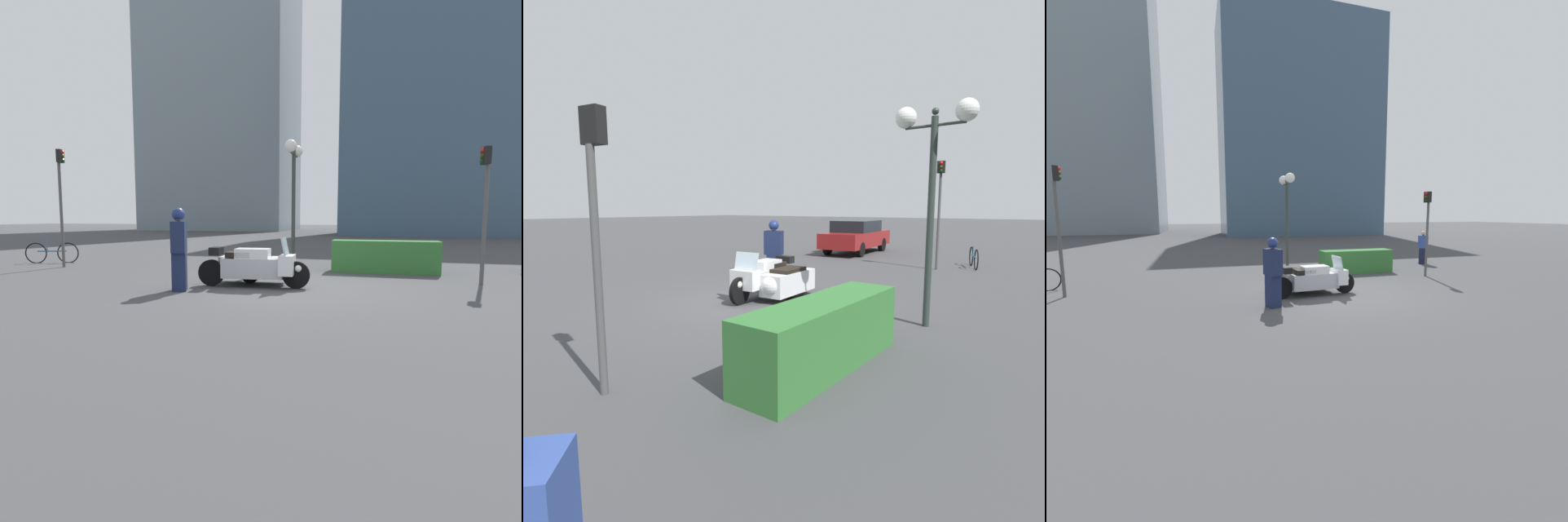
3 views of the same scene
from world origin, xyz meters
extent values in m
plane|color=#424244|center=(0.00, 0.00, 0.00)|extent=(160.00, 160.00, 0.00)
cylinder|color=black|center=(0.24, 0.02, 0.31)|extent=(0.62, 0.14, 0.61)
cylinder|color=black|center=(-1.73, -0.13, 0.31)|extent=(0.62, 0.14, 0.61)
cylinder|color=black|center=(-0.98, 0.50, 0.24)|extent=(0.48, 0.13, 0.48)
cube|color=#B7B7BC|center=(-0.75, -0.05, 0.44)|extent=(1.42, 0.57, 0.45)
cube|color=white|center=(-0.75, -0.05, 0.76)|extent=(0.79, 0.50, 0.24)
cube|color=black|center=(-1.06, -0.08, 0.74)|extent=(0.59, 0.49, 0.12)
cube|color=white|center=(0.04, 0.00, 0.53)|extent=(0.36, 0.66, 0.44)
cube|color=silver|center=(-0.02, 0.00, 0.94)|extent=(0.16, 0.62, 0.40)
sphere|color=white|center=(0.29, 0.02, 0.46)|extent=(0.18, 0.18, 0.18)
cube|color=white|center=(-0.92, 0.50, 0.39)|extent=(1.61, 0.68, 0.50)
sphere|color=white|center=(-0.25, 0.55, 0.42)|extent=(0.47, 0.48, 0.47)
cube|color=black|center=(-0.92, 0.50, 0.68)|extent=(0.90, 0.54, 0.09)
cube|color=black|center=(-1.61, -0.12, 0.81)|extent=(0.27, 0.44, 0.18)
cube|color=#192347|center=(-2.15, -0.91, 0.42)|extent=(0.39, 0.42, 0.84)
cube|color=#192347|center=(-2.15, -0.91, 1.17)|extent=(0.44, 0.56, 0.66)
sphere|color=tan|center=(-2.15, -0.91, 1.61)|extent=(0.23, 0.23, 0.23)
sphere|color=navy|center=(-2.15, -0.91, 1.65)|extent=(0.28, 0.28, 0.28)
cube|color=#337033|center=(2.19, 3.37, 0.46)|extent=(2.96, 0.76, 0.92)
cylinder|color=#2D3833|center=(-0.58, 3.84, 1.83)|extent=(0.12, 0.12, 3.67)
cylinder|color=#2D3833|center=(-0.58, 3.84, 3.52)|extent=(0.05, 1.02, 0.05)
sphere|color=white|center=(-0.58, 4.35, 3.70)|extent=(0.37, 0.37, 0.37)
sphere|color=white|center=(-0.58, 3.33, 3.70)|extent=(0.37, 0.37, 0.37)
sphere|color=#2D3833|center=(-0.58, 3.84, 3.75)|extent=(0.12, 0.12, 0.12)
cylinder|color=#4C4C4C|center=(4.37, 1.76, 1.40)|extent=(0.09, 0.09, 2.80)
cube|color=black|center=(4.31, 1.75, 3.00)|extent=(0.19, 0.28, 0.40)
sphere|color=red|center=(4.25, 1.74, 3.13)|extent=(0.11, 0.11, 0.11)
sphere|color=#462D06|center=(4.25, 1.74, 3.00)|extent=(0.11, 0.11, 0.11)
sphere|color=#07350F|center=(4.25, 1.74, 2.87)|extent=(0.11, 0.11, 0.11)
cylinder|color=#4C4C4C|center=(-7.66, 1.93, 1.64)|extent=(0.09, 0.09, 3.28)
cube|color=black|center=(-7.60, 1.94, 3.48)|extent=(0.20, 0.29, 0.40)
sphere|color=red|center=(-7.54, 1.96, 3.61)|extent=(0.11, 0.11, 0.11)
sphere|color=#462D06|center=(-7.54, 1.96, 3.48)|extent=(0.11, 0.11, 0.11)
sphere|color=#07350F|center=(-7.54, 1.96, 3.35)|extent=(0.11, 0.11, 0.11)
cube|color=#191E38|center=(6.32, 4.68, 0.38)|extent=(0.41, 0.41, 0.76)
cube|color=#334C99|center=(6.32, 4.68, 1.06)|extent=(0.51, 0.50, 0.60)
sphere|color=tan|center=(6.32, 4.68, 1.46)|extent=(0.21, 0.21, 0.21)
torus|color=black|center=(-8.44, 3.03, 0.35)|extent=(0.70, 0.30, 0.73)
cube|color=#3D5670|center=(7.68, 31.16, 11.85)|extent=(17.66, 9.87, 23.70)
cube|color=slate|center=(-17.21, 41.81, 17.86)|extent=(17.89, 13.33, 35.73)
camera|label=1|loc=(1.88, -8.83, 1.58)|focal=28.00mm
camera|label=2|loc=(6.68, 6.09, 2.12)|focal=28.00mm
camera|label=3|loc=(-3.93, -9.50, 2.37)|focal=24.00mm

